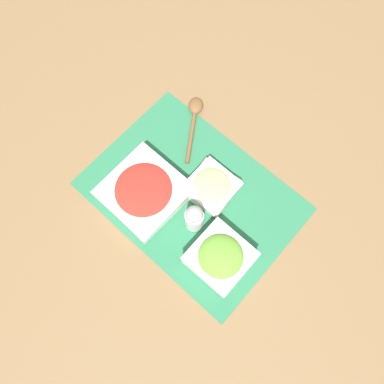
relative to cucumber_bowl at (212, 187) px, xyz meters
The scene contains 7 objects.
ground_plane 0.06m from the cucumber_bowl, 58.05° to the left, with size 3.00×3.00×0.00m, color olive.
placemat 0.06m from the cucumber_bowl, 58.05° to the left, with size 0.54×0.39×0.00m.
cucumber_bowl is the anchor object (origin of this frame).
tomato_bowl 0.18m from the cucumber_bowl, 46.57° to the left, with size 0.19×0.19×0.06m.
lettuce_bowl 0.19m from the cucumber_bowl, 137.29° to the left, with size 0.14×0.14×0.08m.
wooden_spoon 0.23m from the cucumber_bowl, 36.86° to the right, with size 0.14×0.19×0.02m.
pepper_shaker 0.11m from the cucumber_bowl, 105.02° to the left, with size 0.05×0.05×0.11m.
Camera 1 is at (-0.21, 0.23, 0.96)m, focal length 35.00 mm.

